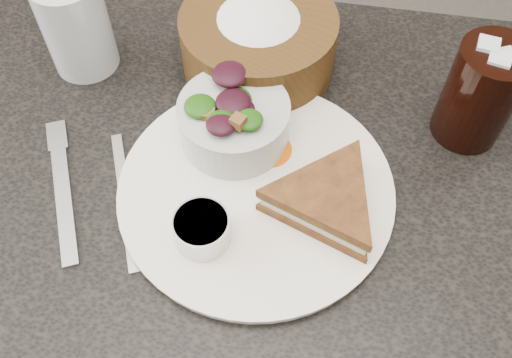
{
  "coord_description": "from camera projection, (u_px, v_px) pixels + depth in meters",
  "views": [
    {
      "loc": [
        0.06,
        -0.32,
        1.29
      ],
      "look_at": [
        0.0,
        0.01,
        0.78
      ],
      "focal_mm": 40.0,
      "sensor_mm": 36.0,
      "label": 1
    }
  ],
  "objects": [
    {
      "name": "dinner_plate",
      "position": [
        256.0,
        191.0,
        0.63
      ],
      "size": [
        0.3,
        0.3,
        0.01
      ],
      "primitive_type": "cylinder",
      "color": "white",
      "rests_on": "dining_table"
    },
    {
      "name": "water_glass",
      "position": [
        76.0,
        25.0,
        0.7
      ],
      "size": [
        0.09,
        0.09,
        0.13
      ],
      "primitive_type": "cylinder",
      "rotation": [
        0.0,
        0.0,
        0.04
      ],
      "color": "silver",
      "rests_on": "dining_table"
    },
    {
      "name": "dressing_ramekin",
      "position": [
        202.0,
        230.0,
        0.58
      ],
      "size": [
        0.07,
        0.07,
        0.04
      ],
      "primitive_type": "cylinder",
      "rotation": [
        0.0,
        0.0,
        -0.21
      ],
      "color": "#B5B5B7",
      "rests_on": "dinner_plate"
    },
    {
      "name": "orange_wedge",
      "position": [
        270.0,
        144.0,
        0.65
      ],
      "size": [
        0.08,
        0.08,
        0.02
      ],
      "primitive_type": "cone",
      "rotation": [
        0.0,
        0.0,
        0.61
      ],
      "color": "orange",
      "rests_on": "dinner_plate"
    },
    {
      "name": "sandwich",
      "position": [
        327.0,
        200.0,
        0.6
      ],
      "size": [
        0.19,
        0.19,
        0.04
      ],
      "primitive_type": null,
      "rotation": [
        0.0,
        0.0,
        -0.36
      ],
      "color": "brown",
      "rests_on": "dinner_plate"
    },
    {
      "name": "bread_basket",
      "position": [
        258.0,
        34.0,
        0.7
      ],
      "size": [
        0.22,
        0.22,
        0.11
      ],
      "primitive_type": null,
      "rotation": [
        0.0,
        0.0,
        0.17
      ],
      "color": "brown",
      "rests_on": "dining_table"
    },
    {
      "name": "fork",
      "position": [
        64.0,
        196.0,
        0.63
      ],
      "size": [
        0.09,
        0.17,
        0.0
      ],
      "primitive_type": "cube",
      "rotation": [
        0.0,
        0.0,
        0.44
      ],
      "color": "#9A9C9F",
      "rests_on": "dining_table"
    },
    {
      "name": "cola_glass",
      "position": [
        482.0,
        90.0,
        0.63
      ],
      "size": [
        0.09,
        0.09,
        0.14
      ],
      "primitive_type": null,
      "rotation": [
        0.0,
        0.0,
        -0.09
      ],
      "color": "black",
      "rests_on": "dining_table"
    },
    {
      "name": "knife",
      "position": [
        125.0,
        199.0,
        0.63
      ],
      "size": [
        0.08,
        0.17,
        0.0
      ],
      "primitive_type": "cube",
      "rotation": [
        0.0,
        0.0,
        0.4
      ],
      "color": "#A7A7A7",
      "rests_on": "dining_table"
    },
    {
      "name": "dining_table",
      "position": [
        254.0,
        319.0,
        0.95
      ],
      "size": [
        1.0,
        0.7,
        0.75
      ],
      "primitive_type": "cube",
      "color": "black",
      "rests_on": "floor"
    },
    {
      "name": "salad_bowl",
      "position": [
        234.0,
        116.0,
        0.64
      ],
      "size": [
        0.15,
        0.15,
        0.07
      ],
      "primitive_type": null,
      "rotation": [
        0.0,
        0.0,
        -0.21
      ],
      "color": "#ABB2AE",
      "rests_on": "dinner_plate"
    }
  ]
}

